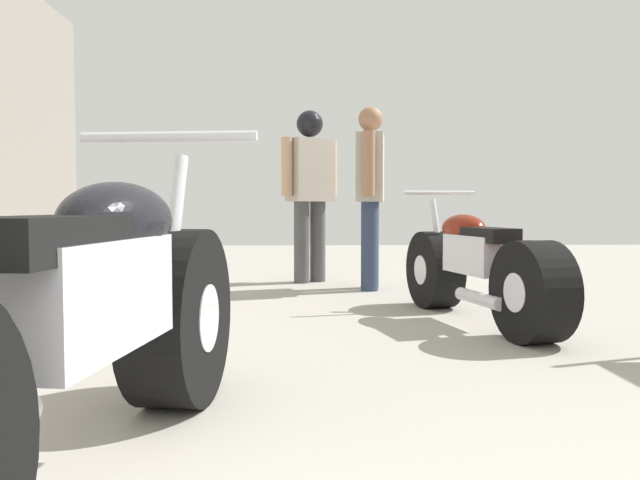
% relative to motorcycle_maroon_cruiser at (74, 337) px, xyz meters
% --- Properties ---
extents(ground_plane, '(18.15, 18.15, 0.00)m').
position_rel_motorcycle_maroon_cruiser_xyz_m(ground_plane, '(1.05, 1.79, -0.43)').
color(ground_plane, '#A8A399').
extents(motorcycle_maroon_cruiser, '(0.69, 2.23, 1.04)m').
position_rel_motorcycle_maroon_cruiser_xyz_m(motorcycle_maroon_cruiser, '(0.00, 0.00, 0.00)').
color(motorcycle_maroon_cruiser, black).
rests_on(motorcycle_maroon_cruiser, ground_plane).
extents(motorcycle_black_naked, '(0.72, 1.88, 0.88)m').
position_rel_motorcycle_maroon_cruiser_xyz_m(motorcycle_black_naked, '(1.73, 2.48, -0.07)').
color(motorcycle_black_naked, black).
rests_on(motorcycle_black_naked, ground_plane).
extents(mechanic_in_blue, '(0.30, 0.67, 1.66)m').
position_rel_motorcycle_maroon_cruiser_xyz_m(mechanic_in_blue, '(1.21, 4.22, 0.51)').
color(mechanic_in_blue, '#2D3851').
rests_on(mechanic_in_blue, ground_plane).
extents(mechanic_with_helmet, '(0.60, 0.48, 1.71)m').
position_rel_motorcycle_maroon_cruiser_xyz_m(mechanic_with_helmet, '(0.66, 4.80, 0.60)').
color(mechanic_with_helmet, '#4C4C4C').
rests_on(mechanic_with_helmet, ground_plane).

